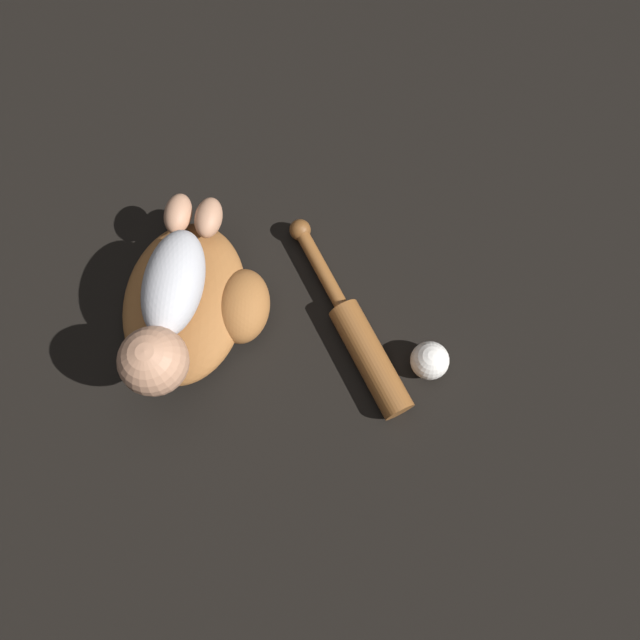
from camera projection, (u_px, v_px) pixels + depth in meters
name	position (u px, v px, depth m)	size (l,w,h in m)	color
ground_plane	(183.00, 302.00, 1.20)	(6.00, 6.00, 0.00)	black
baseball_glove	(195.00, 303.00, 1.15)	(0.35, 0.30, 0.09)	#935B2D
baby_figure	(168.00, 306.00, 1.05)	(0.39, 0.17, 0.12)	#B2B2B7
baseball_bat	(358.00, 336.00, 1.15)	(0.40, 0.21, 0.06)	brown
baseball	(430.00, 361.00, 1.13)	(0.07, 0.07, 0.07)	white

